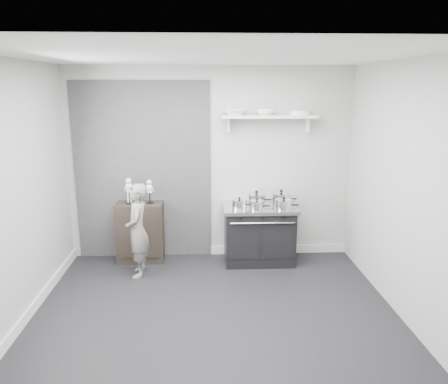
{
  "coord_description": "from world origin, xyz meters",
  "views": [
    {
      "loc": [
        -0.1,
        -4.29,
        2.42
      ],
      "look_at": [
        0.15,
        0.95,
        1.15
      ],
      "focal_mm": 35.0,
      "sensor_mm": 36.0,
      "label": 1
    }
  ],
  "objects": [
    {
      "name": "pot_front_center",
      "position": [
        0.61,
        1.3,
        0.87
      ],
      "size": [
        0.27,
        0.18,
        0.16
      ],
      "color": "silver",
      "rests_on": "stove"
    },
    {
      "name": "room_shell",
      "position": [
        -0.09,
        0.15,
        1.64
      ],
      "size": [
        4.02,
        3.62,
        2.71
      ],
      "color": "#A5A5A2",
      "rests_on": "ground"
    },
    {
      "name": "pot_back_left",
      "position": [
        0.64,
        1.58,
        0.89
      ],
      "size": [
        0.34,
        0.25,
        0.2
      ],
      "color": "silver",
      "rests_on": "stove"
    },
    {
      "name": "stove",
      "position": [
        0.67,
        1.48,
        0.41
      ],
      "size": [
        1.01,
        0.63,
        0.81
      ],
      "color": "black",
      "rests_on": "ground"
    },
    {
      "name": "ground",
      "position": [
        0.0,
        0.0,
        0.0
      ],
      "size": [
        4.0,
        4.0,
        0.0
      ],
      "primitive_type": "plane",
      "color": "black",
      "rests_on": "ground"
    },
    {
      "name": "skeleton_torso",
      "position": [
        -0.85,
        1.61,
        1.03
      ],
      "size": [
        0.11,
        0.07,
        0.38
      ],
      "primitive_type": null,
      "color": "silver",
      "rests_on": "side_cabinet"
    },
    {
      "name": "side_cabinet",
      "position": [
        -1.0,
        1.61,
        0.42
      ],
      "size": [
        0.64,
        0.38,
        0.84
      ],
      "primitive_type": "cube",
      "color": "black",
      "rests_on": "ground"
    },
    {
      "name": "pot_front_right",
      "position": [
        0.97,
        1.3,
        0.88
      ],
      "size": [
        0.31,
        0.22,
        0.18
      ],
      "color": "silver",
      "rests_on": "stove"
    },
    {
      "name": "wall_shelf",
      "position": [
        0.8,
        1.68,
        2.01
      ],
      "size": [
        1.3,
        0.26,
        0.24
      ],
      "color": "silver",
      "rests_on": "room_shell"
    },
    {
      "name": "skeleton_full",
      "position": [
        -1.13,
        1.61,
        1.04
      ],
      "size": [
        0.12,
        0.07,
        0.41
      ],
      "primitive_type": null,
      "color": "silver",
      "rests_on": "side_cabinet"
    },
    {
      "name": "bowl_small",
      "position": [
        0.74,
        1.67,
        2.08
      ],
      "size": [
        0.25,
        0.25,
        0.08
      ],
      "primitive_type": "imported",
      "color": "white",
      "rests_on": "wall_shelf"
    },
    {
      "name": "bowl_large",
      "position": [
        0.33,
        1.67,
        2.08
      ],
      "size": [
        0.3,
        0.3,
        0.07
      ],
      "primitive_type": "imported",
      "color": "white",
      "rests_on": "wall_shelf"
    },
    {
      "name": "pot_back_right",
      "position": [
        0.98,
        1.58,
        0.89
      ],
      "size": [
        0.35,
        0.26,
        0.21
      ],
      "color": "silver",
      "rests_on": "stove"
    },
    {
      "name": "pot_front_left",
      "position": [
        0.38,
        1.37,
        0.87
      ],
      "size": [
        0.29,
        0.2,
        0.17
      ],
      "color": "silver",
      "rests_on": "stove"
    },
    {
      "name": "child",
      "position": [
        -0.96,
        1.1,
        0.61
      ],
      "size": [
        0.33,
        0.47,
        1.23
      ],
      "primitive_type": "imported",
      "rotation": [
        0.0,
        0.0,
        -1.5
      ],
      "color": "slate",
      "rests_on": "ground"
    },
    {
      "name": "plate_stack",
      "position": [
        1.22,
        1.67,
        2.07
      ],
      "size": [
        0.28,
        0.28,
        0.06
      ],
      "primitive_type": "cylinder",
      "color": "white",
      "rests_on": "wall_shelf"
    }
  ]
}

